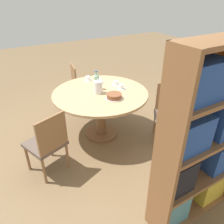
% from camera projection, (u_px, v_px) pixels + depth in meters
% --- Properties ---
extents(ground_plane, '(14.00, 14.00, 0.00)m').
position_uv_depth(ground_plane, '(101.00, 133.00, 3.63)').
color(ground_plane, brown).
extents(dining_table, '(1.42, 1.42, 0.75)m').
position_uv_depth(dining_table, '(100.00, 100.00, 3.32)').
color(dining_table, brown).
rests_on(dining_table, ground_plane).
extents(chair_a, '(0.59, 0.59, 0.87)m').
position_uv_depth(chair_a, '(169.00, 112.00, 3.31)').
color(chair_a, olive).
rests_on(chair_a, ground_plane).
extents(chair_b, '(0.49, 0.49, 0.87)m').
position_uv_depth(chair_b, '(81.00, 85.00, 4.22)').
color(chair_b, olive).
rests_on(chair_b, ground_plane).
extents(chair_c, '(0.54, 0.54, 0.87)m').
position_uv_depth(chair_c, '(48.00, 142.00, 2.67)').
color(chair_c, olive).
rests_on(chair_c, ground_plane).
extents(bookshelf, '(0.98, 0.28, 1.82)m').
position_uv_depth(bookshelf, '(203.00, 143.00, 1.97)').
color(bookshelf, brown).
rests_on(bookshelf, ground_plane).
extents(coffee_pot, '(0.12, 0.12, 0.22)m').
position_uv_depth(coffee_pot, '(98.00, 87.00, 3.17)').
color(coffee_pot, silver).
rests_on(coffee_pot, dining_table).
extents(water_bottle, '(0.08, 0.08, 0.29)m').
position_uv_depth(water_bottle, '(96.00, 82.00, 3.29)').
color(water_bottle, '#99C6A3').
rests_on(water_bottle, dining_table).
extents(cake_main, '(0.24, 0.24, 0.07)m').
position_uv_depth(cake_main, '(114.00, 96.00, 3.05)').
color(cake_main, silver).
rests_on(cake_main, dining_table).
extents(cup_a, '(0.14, 0.14, 0.07)m').
position_uv_depth(cup_a, '(99.00, 81.00, 3.55)').
color(cup_a, silver).
rests_on(cup_a, dining_table).
extents(cup_b, '(0.14, 0.14, 0.07)m').
position_uv_depth(cup_b, '(122.00, 87.00, 3.34)').
color(cup_b, silver).
rests_on(cup_b, dining_table).
extents(cup_c, '(0.14, 0.14, 0.07)m').
position_uv_depth(cup_c, '(88.00, 79.00, 3.65)').
color(cup_c, silver).
rests_on(cup_c, dining_table).
extents(cup_d, '(0.14, 0.14, 0.07)m').
position_uv_depth(cup_d, '(116.00, 83.00, 3.47)').
color(cup_d, silver).
rests_on(cup_d, dining_table).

